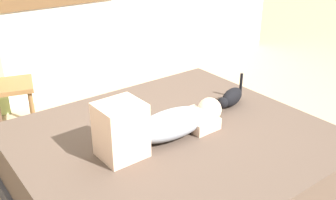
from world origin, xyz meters
The scene contains 5 objects.
ground_plane centered at (0.00, 0.00, 0.00)m, with size 16.00×16.00×0.00m, color tan.
bed centered at (-0.05, 0.12, 0.23)m, with size 2.00×1.80×0.47m.
person_lying centered at (-0.17, 0.12, 0.58)m, with size 0.94×0.28×0.34m.
cat centered at (0.56, 0.21, 0.53)m, with size 0.35×0.19×0.21m.
chair_by_desk centered at (-0.73, 1.66, 0.51)m, with size 0.47×0.47×0.86m.
Camera 1 is at (-1.43, -1.64, 1.75)m, focal length 41.62 mm.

